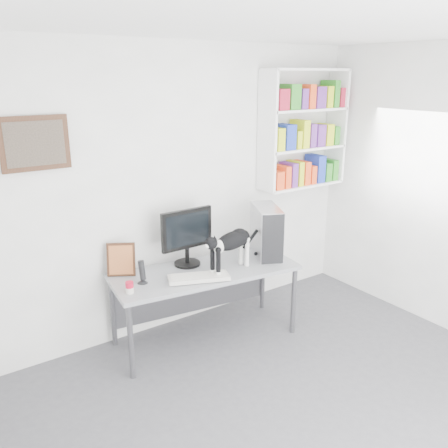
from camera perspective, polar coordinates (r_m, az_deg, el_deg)
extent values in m
cube|color=#535358|center=(3.73, 12.47, -23.01)|extent=(4.00, 4.00, 0.01)
cube|color=white|center=(2.86, 16.28, 22.74)|extent=(4.00, 4.00, 0.01)
cube|color=white|center=(4.54, -5.00, 4.08)|extent=(4.00, 0.01, 2.70)
cube|color=white|center=(5.17, 9.56, 11.18)|extent=(1.03, 0.28, 1.24)
cube|color=#432215|center=(3.95, -21.81, 8.99)|extent=(0.52, 0.04, 0.42)
cube|color=gray|center=(4.49, -2.25, -9.66)|extent=(1.77, 0.87, 0.71)
cube|color=black|center=(4.36, -4.51, -1.56)|extent=(0.52, 0.25, 0.55)
cube|color=beige|center=(4.13, -3.06, -6.42)|extent=(0.56, 0.38, 0.04)
cube|color=silver|center=(4.61, 5.12, -0.87)|extent=(0.41, 0.54, 0.49)
cylinder|color=black|center=(4.08, -9.83, -5.66)|extent=(0.11, 0.11, 0.21)
cube|color=#432215|center=(4.26, -12.28, -4.12)|extent=(0.26, 0.21, 0.31)
cylinder|color=red|center=(3.95, -11.29, -7.50)|extent=(0.07, 0.07, 0.10)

